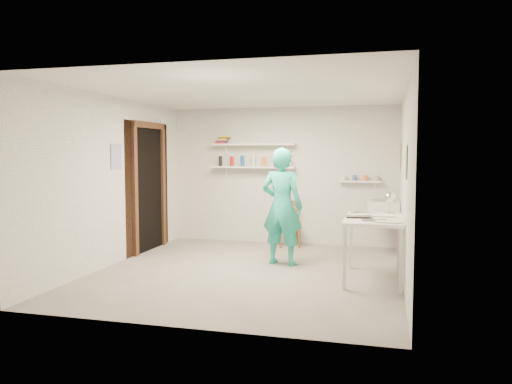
% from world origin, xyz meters
% --- Properties ---
extents(floor, '(4.00, 4.50, 0.02)m').
position_xyz_m(floor, '(0.00, 0.00, -0.01)').
color(floor, slate).
rests_on(floor, ground).
extents(ceiling, '(4.00, 4.50, 0.02)m').
position_xyz_m(ceiling, '(0.00, 0.00, 2.41)').
color(ceiling, silver).
rests_on(ceiling, wall_back).
extents(wall_back, '(4.00, 0.02, 2.40)m').
position_xyz_m(wall_back, '(0.00, 2.26, 1.20)').
color(wall_back, silver).
rests_on(wall_back, ground).
extents(wall_front, '(4.00, 0.02, 2.40)m').
position_xyz_m(wall_front, '(0.00, -2.26, 1.20)').
color(wall_front, silver).
rests_on(wall_front, ground).
extents(wall_left, '(0.02, 4.50, 2.40)m').
position_xyz_m(wall_left, '(-2.01, 0.00, 1.20)').
color(wall_left, silver).
rests_on(wall_left, ground).
extents(wall_right, '(0.02, 4.50, 2.40)m').
position_xyz_m(wall_right, '(2.01, 0.00, 1.20)').
color(wall_right, silver).
rests_on(wall_right, ground).
extents(doorway_recess, '(0.02, 0.90, 2.00)m').
position_xyz_m(doorway_recess, '(-1.99, 1.05, 1.00)').
color(doorway_recess, black).
rests_on(doorway_recess, wall_left).
extents(corridor_box, '(1.40, 1.50, 2.10)m').
position_xyz_m(corridor_box, '(-2.70, 1.05, 1.05)').
color(corridor_box, brown).
rests_on(corridor_box, ground).
extents(door_lintel, '(0.06, 1.05, 0.10)m').
position_xyz_m(door_lintel, '(-1.97, 1.05, 2.05)').
color(door_lintel, brown).
rests_on(door_lintel, wall_left).
extents(door_jamb_near, '(0.06, 0.10, 2.00)m').
position_xyz_m(door_jamb_near, '(-1.97, 0.55, 1.00)').
color(door_jamb_near, brown).
rests_on(door_jamb_near, ground).
extents(door_jamb_far, '(0.06, 0.10, 2.00)m').
position_xyz_m(door_jamb_far, '(-1.97, 1.55, 1.00)').
color(door_jamb_far, brown).
rests_on(door_jamb_far, ground).
extents(shelf_lower, '(1.50, 0.22, 0.03)m').
position_xyz_m(shelf_lower, '(-0.50, 2.13, 1.35)').
color(shelf_lower, white).
rests_on(shelf_lower, wall_back).
extents(shelf_upper, '(1.50, 0.22, 0.03)m').
position_xyz_m(shelf_upper, '(-0.50, 2.13, 1.75)').
color(shelf_upper, white).
rests_on(shelf_upper, wall_back).
extents(ledge_shelf, '(0.70, 0.14, 0.03)m').
position_xyz_m(ledge_shelf, '(1.35, 2.17, 1.12)').
color(ledge_shelf, white).
rests_on(ledge_shelf, wall_back).
extents(poster_left, '(0.01, 0.28, 0.36)m').
position_xyz_m(poster_left, '(-1.99, 0.05, 1.55)').
color(poster_left, '#334C7F').
rests_on(poster_left, wall_left).
extents(poster_right_a, '(0.01, 0.34, 0.42)m').
position_xyz_m(poster_right_a, '(1.99, 1.80, 1.55)').
color(poster_right_a, '#995933').
rests_on(poster_right_a, wall_right).
extents(poster_right_b, '(0.01, 0.30, 0.38)m').
position_xyz_m(poster_right_b, '(1.99, -0.55, 1.50)').
color(poster_right_b, '#3F724C').
rests_on(poster_right_b, wall_right).
extents(belfast_sink, '(0.48, 0.60, 0.30)m').
position_xyz_m(belfast_sink, '(1.75, 1.70, 0.70)').
color(belfast_sink, white).
rests_on(belfast_sink, wall_right).
extents(man, '(0.68, 0.51, 1.67)m').
position_xyz_m(man, '(0.34, 0.56, 0.84)').
color(man, '#24B59F').
rests_on(man, ground).
extents(wall_clock, '(0.30, 0.09, 0.30)m').
position_xyz_m(wall_clock, '(0.30, 0.78, 1.12)').
color(wall_clock, beige).
rests_on(wall_clock, man).
extents(wooden_chair, '(0.47, 0.46, 0.81)m').
position_xyz_m(wooden_chair, '(0.19, 1.93, 0.41)').
color(wooden_chair, brown).
rests_on(wooden_chair, ground).
extents(work_table, '(0.71, 1.19, 0.79)m').
position_xyz_m(work_table, '(1.64, -0.03, 0.40)').
color(work_table, white).
rests_on(work_table, ground).
extents(desk_lamp, '(0.15, 0.15, 0.15)m').
position_xyz_m(desk_lamp, '(1.84, 0.44, 1.01)').
color(desk_lamp, silver).
rests_on(desk_lamp, work_table).
extents(spray_cans, '(1.26, 0.06, 0.17)m').
position_xyz_m(spray_cans, '(-0.50, 2.13, 1.45)').
color(spray_cans, black).
rests_on(spray_cans, shelf_lower).
extents(book_stack, '(0.26, 0.14, 0.14)m').
position_xyz_m(book_stack, '(-1.06, 2.13, 1.83)').
color(book_stack, red).
rests_on(book_stack, shelf_upper).
extents(ledge_pots, '(0.48, 0.07, 0.09)m').
position_xyz_m(ledge_pots, '(1.35, 2.17, 1.18)').
color(ledge_pots, silver).
rests_on(ledge_pots, ledge_shelf).
extents(papers, '(0.30, 0.22, 0.03)m').
position_xyz_m(papers, '(1.64, -0.03, 0.81)').
color(papers, silver).
rests_on(papers, work_table).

